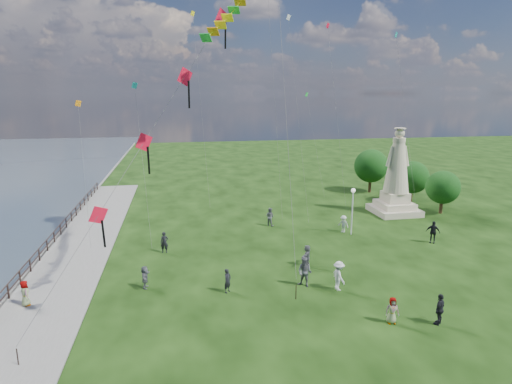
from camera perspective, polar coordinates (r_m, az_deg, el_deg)
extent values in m
cube|color=slate|center=(33.65, -28.08, -9.82)|extent=(0.30, 160.00, 0.60)
cube|color=slate|center=(31.08, -24.76, -10.83)|extent=(5.00, 60.00, 0.10)
cylinder|color=black|center=(29.85, -30.14, -11.47)|extent=(0.11, 0.11, 1.00)
cylinder|color=black|center=(31.58, -28.94, -10.02)|extent=(0.11, 0.11, 1.00)
cylinder|color=black|center=(33.34, -27.88, -8.71)|extent=(0.11, 0.11, 1.00)
cylinder|color=black|center=(35.13, -26.93, -7.54)|extent=(0.11, 0.11, 1.00)
cylinder|color=black|center=(36.94, -26.08, -6.48)|extent=(0.11, 0.11, 1.00)
cylinder|color=black|center=(38.76, -25.31, -5.52)|extent=(0.11, 0.11, 1.00)
cylinder|color=black|center=(40.61, -24.61, -4.64)|extent=(0.11, 0.11, 1.00)
cylinder|color=black|center=(42.47, -23.97, -3.84)|extent=(0.11, 0.11, 1.00)
cylinder|color=black|center=(44.34, -23.39, -3.10)|extent=(0.11, 0.11, 1.00)
cylinder|color=black|center=(46.22, -22.86, -2.43)|extent=(0.11, 0.11, 1.00)
cylinder|color=black|center=(48.11, -22.37, -1.81)|extent=(0.11, 0.11, 1.00)
cylinder|color=black|center=(50.01, -21.92, -1.23)|extent=(0.11, 0.11, 1.00)
cylinder|color=black|center=(51.92, -21.50, -0.70)|extent=(0.11, 0.11, 1.00)
cylinder|color=black|center=(53.83, -21.11, -0.20)|extent=(0.11, 0.11, 1.00)
cylinder|color=black|center=(55.75, -20.75, 0.26)|extent=(0.11, 0.11, 1.00)
cylinder|color=black|center=(57.67, -20.41, 0.69)|extent=(0.11, 0.11, 1.00)
cube|color=black|center=(33.18, -27.96, -7.94)|extent=(0.06, 52.00, 0.06)
cube|color=black|center=(33.32, -27.89, -8.63)|extent=(0.06, 52.00, 0.06)
cube|color=beige|center=(46.04, 17.93, -2.34)|extent=(4.35, 4.35, 0.61)
cube|color=beige|center=(45.89, 17.98, -1.60)|extent=(3.31, 3.31, 0.61)
cube|color=beige|center=(45.70, 18.05, -0.62)|extent=(2.28, 2.28, 1.02)
cylinder|color=beige|center=(44.76, 18.57, 6.62)|extent=(1.24, 1.24, 0.41)
sphere|color=beige|center=(44.70, 18.63, 7.42)|extent=(0.94, 0.94, 0.94)
cylinder|color=beige|center=(44.66, 18.67, 8.04)|extent=(1.12, 1.12, 0.10)
cylinder|color=silver|center=(37.77, 12.69, -2.79)|extent=(0.11, 0.11, 3.82)
sphere|color=white|center=(37.28, 12.84, 0.20)|extent=(0.38, 0.38, 0.38)
cylinder|color=#382314|center=(50.87, 19.95, -0.37)|extent=(0.36, 0.36, 1.80)
sphere|color=#0E340E|center=(50.47, 20.13, 1.86)|extent=(3.60, 3.60, 3.60)
cylinder|color=#382314|center=(47.56, 23.45, -1.64)|extent=(0.36, 0.36, 1.68)
sphere|color=#0E340E|center=(47.15, 23.66, 0.58)|extent=(3.36, 3.36, 3.36)
cylinder|color=#382314|center=(54.84, 14.95, 1.02)|extent=(0.36, 0.36, 2.04)
sphere|color=#0E340E|center=(54.43, 15.09, 3.39)|extent=(4.08, 4.08, 4.08)
imported|color=black|center=(26.86, -3.82, -11.71)|extent=(0.65, 0.65, 1.52)
imported|color=#595960|center=(27.64, 6.51, -10.57)|extent=(1.08, 1.05, 1.93)
imported|color=silver|center=(27.51, 10.98, -10.91)|extent=(0.78, 1.28, 1.87)
imported|color=black|center=(25.31, 23.30, -14.16)|extent=(1.13, 1.03, 1.74)
imported|color=#595960|center=(24.64, 17.70, -14.81)|extent=(0.78, 0.55, 1.46)
imported|color=#595960|center=(28.23, -14.59, -10.91)|extent=(0.69, 1.40, 1.47)
imported|color=black|center=(33.76, -12.12, -6.59)|extent=(0.62, 0.43, 1.65)
imported|color=#595960|center=(39.63, 1.86, -3.31)|extent=(0.96, 0.94, 1.71)
imported|color=silver|center=(38.60, 11.58, -4.18)|extent=(1.02, 1.07, 1.51)
imported|color=black|center=(37.98, 22.52, -4.95)|extent=(1.20, 1.10, 1.85)
imported|color=#595960|center=(28.38, -28.41, -11.96)|extent=(0.75, 0.86, 1.50)
imported|color=#595960|center=(30.86, 6.82, -8.39)|extent=(1.30, 1.54, 1.54)
cylinder|color=black|center=(23.10, -29.19, -18.73)|extent=(0.06, 0.06, 0.90)
cube|color=#F50E2E|center=(22.24, -20.27, -2.90)|extent=(0.87, 0.64, 1.03)
cube|color=black|center=(22.38, -19.66, -5.30)|extent=(0.10, 0.28, 1.48)
cube|color=#F50E2E|center=(22.92, -14.70, 6.45)|extent=(0.87, 0.64, 1.03)
cube|color=black|center=(22.93, -14.14, 4.09)|extent=(0.10, 0.28, 1.48)
cube|color=#F50E2E|center=(24.37, -9.46, 14.92)|extent=(0.87, 0.64, 1.03)
cube|color=black|center=(24.26, -8.93, 12.71)|extent=(0.10, 0.28, 1.48)
cube|color=#F50E2E|center=(26.46, -4.58, 22.15)|extent=(0.87, 0.64, 1.03)
cube|color=black|center=(26.24, -4.10, 20.14)|extent=(0.10, 0.28, 1.48)
cylinder|color=black|center=(26.19, 5.35, -13.16)|extent=(0.06, 0.06, 0.90)
cube|color=orange|center=(22.52, -2.14, 23.98)|extent=(0.67, 0.69, 0.26)
cube|color=green|center=(21.95, -2.96, 23.06)|extent=(0.66, 0.69, 0.27)
cube|color=yellow|center=(21.39, -3.84, 22.16)|extent=(0.65, 0.68, 0.28)
cube|color=yellow|center=(20.85, -4.76, 21.31)|extent=(0.63, 0.68, 0.29)
cube|color=orange|center=(20.33, -5.72, 20.50)|extent=(0.61, 0.67, 0.30)
cube|color=green|center=(19.83, -6.71, 19.74)|extent=(0.60, 0.66, 0.31)
cube|color=teal|center=(37.88, -15.89, 13.51)|extent=(0.51, 0.39, 0.57)
cylinder|color=#595959|center=(35.78, -14.83, 3.51)|extent=(1.02, 5.02, 12.59)
cube|color=silver|center=(44.05, 4.35, 22.20)|extent=(0.51, 0.39, 0.57)
cylinder|color=#595959|center=(41.27, 5.70, 9.56)|extent=(1.02, 5.02, 19.01)
cube|color=#F50E2E|center=(49.68, 9.55, 21.04)|extent=(0.51, 0.39, 0.57)
cylinder|color=#595959|center=(47.06, 10.74, 9.83)|extent=(1.02, 5.02, 19.03)
cube|color=yellow|center=(50.05, -8.45, 22.49)|extent=(0.51, 0.39, 0.57)
cylinder|color=#595959|center=(46.91, -7.29, 10.72)|extent=(1.02, 5.02, 20.30)
cube|color=green|center=(53.94, 6.77, 12.78)|extent=(0.51, 0.39, 0.57)
cylinder|color=#595959|center=(52.06, 7.93, 6.23)|extent=(1.02, 5.02, 11.81)
cube|color=orange|center=(39.53, -22.63, 10.85)|extent=(0.51, 0.39, 0.57)
cylinder|color=#595959|center=(37.51, -21.92, 2.28)|extent=(1.02, 5.02, 11.13)
cylinder|color=#595959|center=(42.29, 2.28, 15.40)|extent=(1.02, 5.02, 27.43)
cube|color=teal|center=(48.83, 18.19, 19.31)|extent=(0.51, 0.39, 0.57)
cylinder|color=#595959|center=(46.62, 19.42, 8.56)|extent=(1.02, 5.02, 17.82)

